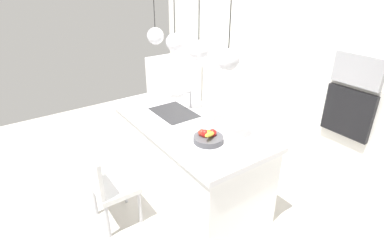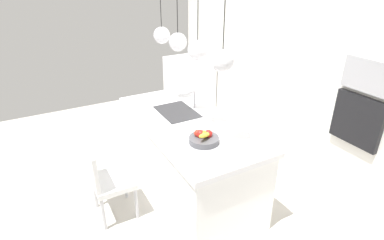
{
  "view_description": "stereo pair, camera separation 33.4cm",
  "coord_description": "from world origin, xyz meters",
  "px_view_note": "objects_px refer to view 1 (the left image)",
  "views": [
    {
      "loc": [
        2.56,
        -1.72,
        2.47
      ],
      "look_at": [
        0.1,
        0.0,
        1.01
      ],
      "focal_mm": 28.95,
      "sensor_mm": 36.0,
      "label": 1
    },
    {
      "loc": [
        2.74,
        -1.44,
        2.47
      ],
      "look_at": [
        0.1,
        0.0,
        1.01
      ],
      "focal_mm": 28.95,
      "sensor_mm": 36.0,
      "label": 2
    }
  ],
  "objects_px": {
    "fruit_bowl": "(208,137)",
    "microwave": "(359,70)",
    "oven": "(348,113)",
    "chair_near": "(108,184)"
  },
  "relations": [
    {
      "from": "fruit_bowl",
      "to": "microwave",
      "type": "distance_m",
      "value": 1.8
    },
    {
      "from": "microwave",
      "to": "oven",
      "type": "relative_size",
      "value": 0.96
    },
    {
      "from": "oven",
      "to": "chair_near",
      "type": "distance_m",
      "value": 2.77
    },
    {
      "from": "fruit_bowl",
      "to": "oven",
      "type": "xyz_separation_m",
      "value": [
        0.45,
        1.67,
        -0.0
      ]
    },
    {
      "from": "fruit_bowl",
      "to": "oven",
      "type": "distance_m",
      "value": 1.73
    },
    {
      "from": "fruit_bowl",
      "to": "microwave",
      "type": "height_order",
      "value": "microwave"
    },
    {
      "from": "fruit_bowl",
      "to": "microwave",
      "type": "bearing_deg",
      "value": 74.88
    },
    {
      "from": "fruit_bowl",
      "to": "microwave",
      "type": "xyz_separation_m",
      "value": [
        0.45,
        1.67,
        0.5
      ]
    },
    {
      "from": "microwave",
      "to": "fruit_bowl",
      "type": "bearing_deg",
      "value": -105.12
    },
    {
      "from": "microwave",
      "to": "oven",
      "type": "xyz_separation_m",
      "value": [
        -0.0,
        0.0,
        -0.5
      ]
    }
  ]
}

